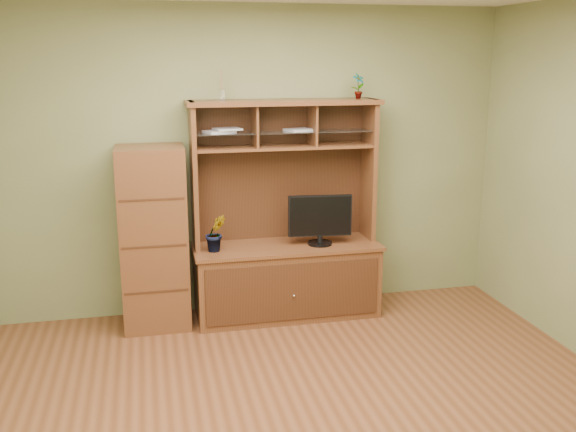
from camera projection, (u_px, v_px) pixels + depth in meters
name	position (u px, v px, depth m)	size (l,w,h in m)	color
room	(313.00, 213.00, 3.81)	(4.54, 4.04, 2.74)	#573019
media_hutch	(286.00, 258.00, 5.69)	(1.66, 0.61, 1.90)	#4F2816
monitor	(320.00, 219.00, 5.58)	(0.56, 0.21, 0.44)	black
orchid_plant	(216.00, 233.00, 5.41)	(0.18, 0.14, 0.32)	#2D5A1E
top_plant	(358.00, 86.00, 5.54)	(0.12, 0.08, 0.22)	#295D20
reed_diffuser	(221.00, 89.00, 5.29)	(0.05, 0.05, 0.25)	silver
magazines	(248.00, 130.00, 5.42)	(0.97, 0.25, 0.04)	#B6B6BB
side_cabinet	(154.00, 238.00, 5.39)	(0.55, 0.50, 1.55)	#4F2816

